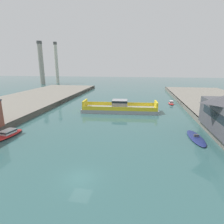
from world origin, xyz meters
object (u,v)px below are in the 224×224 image
object	(u,v)px
moored_boat_near_left	(196,138)
moored_boat_near_right	(171,103)
chain_ferry	(120,108)
smokestack_distant_b	(56,62)
smokestack_distant_a	(41,62)
moored_boat_mid_left	(7,134)

from	to	relation	value
moored_boat_near_left	moored_boat_near_right	world-z (taller)	moored_boat_near_right
chain_ferry	smokestack_distant_b	xyz separation A→B (m)	(-58.18, 81.35, 15.11)
moored_boat_near_left	smokestack_distant_b	distance (m)	126.00
smokestack_distant_b	smokestack_distant_a	bearing A→B (deg)	-134.07
moored_boat_mid_left	smokestack_distant_b	world-z (taller)	smokestack_distant_b
moored_boat_near_left	moored_boat_mid_left	distance (m)	36.83
moored_boat_near_left	moored_boat_near_right	xyz separation A→B (m)	(0.26, 32.10, 0.27)
moored_boat_near_left	moored_boat_mid_left	xyz separation A→B (m)	(-36.53, -4.72, 0.26)
chain_ferry	smokestack_distant_a	world-z (taller)	smokestack_distant_a
moored_boat_near_right	moored_boat_mid_left	distance (m)	52.05
chain_ferry	moored_boat_mid_left	bearing A→B (deg)	-130.14
smokestack_distant_a	smokestack_distant_b	distance (m)	11.38
moored_boat_mid_left	smokestack_distant_a	distance (m)	108.22
moored_boat_near_left	smokestack_distant_b	bearing A→B (deg)	126.89
moored_boat_near_left	smokestack_distant_a	distance (m)	124.72
moored_boat_near_left	moored_boat_mid_left	bearing A→B (deg)	-172.63
moored_boat_near_left	moored_boat_mid_left	world-z (taller)	moored_boat_mid_left
chain_ferry	moored_boat_near_left	xyz separation A→B (m)	(16.84, -18.62, -0.86)
chain_ferry	smokestack_distant_a	bearing A→B (deg)	132.09
chain_ferry	moored_boat_near_left	bearing A→B (deg)	-47.87
smokestack_distant_a	chain_ferry	bearing A→B (deg)	-47.91
chain_ferry	moored_boat_mid_left	world-z (taller)	chain_ferry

